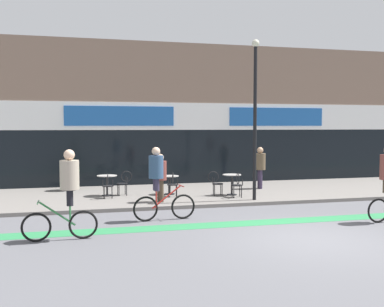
{
  "coord_description": "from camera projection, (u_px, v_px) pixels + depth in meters",
  "views": [
    {
      "loc": [
        -5.33,
        -9.52,
        2.69
      ],
      "look_at": [
        -1.23,
        6.89,
        1.65
      ],
      "focal_mm": 42.0,
      "sensor_mm": 36.0,
      "label": 1
    }
  ],
  "objects": [
    {
      "name": "bistro_table_1",
      "position": [
        170.0,
        181.0,
        16.86
      ],
      "size": [
        0.68,
        0.68,
        0.7
      ],
      "color": "black",
      "rests_on": "sidewalk_slab"
    },
    {
      "name": "cafe_chair_1_near",
      "position": [
        173.0,
        183.0,
        16.25
      ],
      "size": [
        0.45,
        0.6,
        0.9
      ],
      "rotation": [
        0.0,
        0.0,
        1.43
      ],
      "color": "black",
      "rests_on": "sidewalk_slab"
    },
    {
      "name": "cafe_chair_0_side",
      "position": [
        124.0,
        181.0,
        16.65
      ],
      "size": [
        0.59,
        0.43,
        0.9
      ],
      "rotation": [
        0.0,
        0.0,
        3.23
      ],
      "color": "black",
      "rests_on": "sidewalk_slab"
    },
    {
      "name": "cafe_chair_2_side",
      "position": [
        216.0,
        182.0,
        16.55
      ],
      "size": [
        0.6,
        0.45,
        0.9
      ],
      "rotation": [
        0.0,
        0.0,
        -0.13
      ],
      "color": "black",
      "rests_on": "sidewalk_slab"
    },
    {
      "name": "sidewalk_slab",
      "position": [
        220.0,
        193.0,
        17.69
      ],
      "size": [
        40.0,
        5.5,
        0.12
      ],
      "primitive_type": "cube",
      "color": "slate",
      "rests_on": "ground"
    },
    {
      "name": "pedestrian_far_end",
      "position": [
        160.0,
        173.0,
        15.16
      ],
      "size": [
        0.52,
        0.52,
        1.63
      ],
      "rotation": [
        0.0,
        0.0,
        3.44
      ],
      "color": "#4C3D2D",
      "rests_on": "sidewalk_slab"
    },
    {
      "name": "bistro_table_2",
      "position": [
        232.0,
        180.0,
        16.69
      ],
      "size": [
        0.69,
        0.69,
        0.77
      ],
      "color": "black",
      "rests_on": "sidewalk_slab"
    },
    {
      "name": "planter_pot",
      "position": [
        70.0,
        173.0,
        17.88
      ],
      "size": [
        0.74,
        0.74,
        1.22
      ],
      "color": "#232326",
      "rests_on": "sidewalk_slab"
    },
    {
      "name": "cyclist_0",
      "position": [
        159.0,
        180.0,
        12.69
      ],
      "size": [
        1.83,
        0.54,
        2.1
      ],
      "rotation": [
        0.0,
        0.0,
        0.09
      ],
      "color": "black",
      "rests_on": "ground"
    },
    {
      "name": "cafe_chair_2_near",
      "position": [
        237.0,
        183.0,
        16.09
      ],
      "size": [
        0.45,
        0.6,
        0.9
      ],
      "rotation": [
        0.0,
        0.0,
        1.44
      ],
      "color": "black",
      "rests_on": "sidewalk_slab"
    },
    {
      "name": "storefront_facade",
      "position": [
        191.0,
        116.0,
        22.07
      ],
      "size": [
        40.0,
        4.06,
        6.37
      ],
      "color": "#7F6656",
      "rests_on": "ground"
    },
    {
      "name": "pedestrian_near_end",
      "position": [
        260.0,
        164.0,
        18.4
      ],
      "size": [
        0.48,
        0.48,
        1.71
      ],
      "rotation": [
        0.0,
        0.0,
        -0.11
      ],
      "color": "#382D47",
      "rests_on": "sidewalk_slab"
    },
    {
      "name": "bistro_table_0",
      "position": [
        107.0,
        181.0,
        16.5
      ],
      "size": [
        0.74,
        0.74,
        0.76
      ],
      "color": "black",
      "rests_on": "sidewalk_slab"
    },
    {
      "name": "bike_lane_stripe",
      "position": [
        276.0,
        222.0,
        12.61
      ],
      "size": [
        36.0,
        0.7,
        0.01
      ],
      "primitive_type": "cube",
      "color": "#2D844C",
      "rests_on": "ground"
    },
    {
      "name": "lamp_post",
      "position": [
        255.0,
        109.0,
        15.45
      ],
      "size": [
        0.26,
        0.26,
        5.52
      ],
      "color": "black",
      "rests_on": "sidewalk_slab"
    },
    {
      "name": "cyclist_2",
      "position": [
        67.0,
        187.0,
        10.52
      ],
      "size": [
        1.75,
        0.49,
        2.14
      ],
      "rotation": [
        0.0,
        0.0,
        3.17
      ],
      "color": "black",
      "rests_on": "ground"
    },
    {
      "name": "cafe_chair_0_near",
      "position": [
        108.0,
        184.0,
        15.89
      ],
      "size": [
        0.43,
        0.59,
        0.9
      ],
      "rotation": [
        0.0,
        0.0,
        1.49
      ],
      "color": "black",
      "rests_on": "sidewalk_slab"
    },
    {
      "name": "ground_plane",
      "position": [
        312.0,
        239.0,
        10.67
      ],
      "size": [
        120.0,
        120.0,
        0.0
      ],
      "primitive_type": "plane",
      "color": "#5B5B60"
    }
  ]
}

